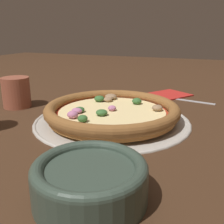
% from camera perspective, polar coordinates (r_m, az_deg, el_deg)
% --- Properties ---
extents(ground_plane, '(3.00, 3.00, 0.00)m').
position_cam_1_polar(ground_plane, '(0.62, 0.00, -1.97)').
color(ground_plane, '#3D2616').
extents(pizza_tray, '(0.36, 0.36, 0.01)m').
position_cam_1_polar(pizza_tray, '(0.61, 0.00, -1.64)').
color(pizza_tray, '#B7B2A8').
rests_on(pizza_tray, ground_plane).
extents(pizza, '(0.31, 0.31, 0.03)m').
position_cam_1_polar(pizza, '(0.61, -0.03, 0.29)').
color(pizza, '#A86B33').
rests_on(pizza, pizza_tray).
extents(bowl_near, '(0.14, 0.14, 0.05)m').
position_cam_1_polar(bowl_near, '(0.34, -4.83, -14.42)').
color(bowl_near, '#334238').
rests_on(bowl_near, ground_plane).
extents(drinking_cup, '(0.07, 0.07, 0.08)m').
position_cam_1_polar(drinking_cup, '(0.77, -20.12, 4.05)').
color(drinking_cup, brown).
rests_on(drinking_cup, ground_plane).
extents(napkin, '(0.19, 0.18, 0.01)m').
position_cam_1_polar(napkin, '(0.87, 11.39, 3.69)').
color(napkin, '#B2231E').
rests_on(napkin, ground_plane).
extents(fork, '(0.05, 0.18, 0.00)m').
position_cam_1_polar(fork, '(0.83, 14.71, 2.69)').
color(fork, '#B7B7BC').
rests_on(fork, ground_plane).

